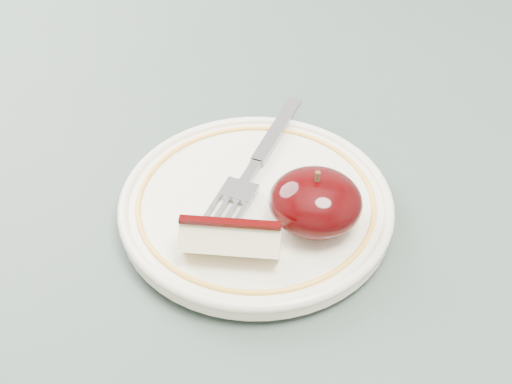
% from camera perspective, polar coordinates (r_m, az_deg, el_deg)
% --- Properties ---
extents(table, '(0.90, 0.90, 0.75)m').
position_cam_1_polar(table, '(0.68, -6.65, -4.11)').
color(table, brown).
rests_on(table, ground).
extents(plate, '(0.22, 0.22, 0.02)m').
position_cam_1_polar(plate, '(0.57, -0.00, -1.04)').
color(plate, '#F4E8CC').
rests_on(plate, table).
extents(apple_half, '(0.07, 0.07, 0.05)m').
position_cam_1_polar(apple_half, '(0.53, 4.79, -0.82)').
color(apple_half, black).
rests_on(apple_half, plate).
extents(apple_wedge, '(0.07, 0.04, 0.03)m').
position_cam_1_polar(apple_wedge, '(0.51, -2.05, -3.77)').
color(apple_wedge, beige).
rests_on(apple_wedge, plate).
extents(fork, '(0.06, 0.18, 0.00)m').
position_cam_1_polar(fork, '(0.59, 0.01, 2.35)').
color(fork, gray).
rests_on(fork, plate).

